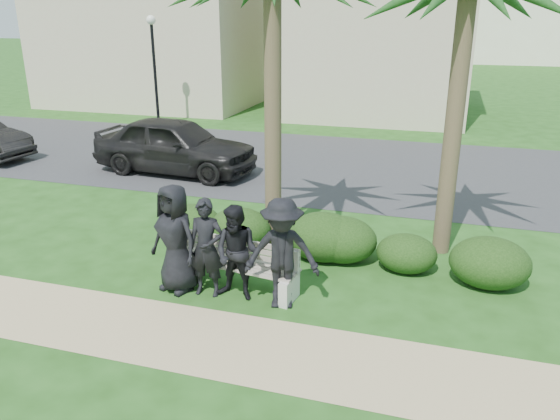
% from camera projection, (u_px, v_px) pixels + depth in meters
% --- Properties ---
extents(ground, '(160.00, 160.00, 0.00)m').
position_uv_depth(ground, '(289.00, 289.00, 9.11)').
color(ground, '#1E4714').
rests_on(ground, ground).
extents(footpath, '(30.00, 1.60, 0.01)m').
position_uv_depth(footpath, '(253.00, 349.00, 7.49)').
color(footpath, tan).
rests_on(footpath, ground).
extents(asphalt_street, '(160.00, 8.00, 0.01)m').
position_uv_depth(asphalt_street, '(363.00, 167.00, 16.31)').
color(asphalt_street, '#2D2D30').
rests_on(asphalt_street, ground).
extents(stucco_bldg_left, '(10.40, 8.40, 7.30)m').
position_uv_depth(stucco_bldg_left, '(159.00, 28.00, 27.35)').
color(stucco_bldg_left, '#C5B594').
rests_on(stucco_bldg_left, ground).
extents(stucco_bldg_right, '(8.40, 8.40, 7.30)m').
position_uv_depth(stucco_bldg_right, '(379.00, 30.00, 24.34)').
color(stucco_bldg_right, '#C5B594').
rests_on(stucco_bldg_right, ground).
extents(street_lamp, '(0.36, 0.36, 4.29)m').
position_uv_depth(street_lamp, '(153.00, 51.00, 21.37)').
color(street_lamp, black).
rests_on(street_lamp, ground).
extents(park_bench, '(2.34, 0.82, 0.79)m').
position_uv_depth(park_bench, '(232.00, 268.00, 9.06)').
color(park_bench, gray).
rests_on(park_bench, ground).
extents(man_a, '(1.02, 0.82, 1.82)m').
position_uv_depth(man_a, '(175.00, 238.00, 8.82)').
color(man_a, black).
rests_on(man_a, ground).
extents(man_b, '(0.62, 0.43, 1.63)m').
position_uv_depth(man_b, '(206.00, 248.00, 8.69)').
color(man_b, black).
rests_on(man_b, ground).
extents(man_c, '(0.81, 0.65, 1.57)m').
position_uv_depth(man_c, '(237.00, 253.00, 8.58)').
color(man_c, black).
rests_on(man_c, ground).
extents(man_d, '(1.26, 0.89, 1.78)m').
position_uv_depth(man_d, '(282.00, 254.00, 8.30)').
color(man_d, black).
rests_on(man_d, ground).
extents(hedge_a, '(1.20, 0.99, 0.78)m').
position_uv_depth(hedge_a, '(193.00, 223.00, 10.93)').
color(hedge_a, black).
rests_on(hedge_a, ground).
extents(hedge_b, '(1.22, 1.01, 0.80)m').
position_uv_depth(hedge_b, '(240.00, 227.00, 10.68)').
color(hedge_b, black).
rests_on(hedge_b, ground).
extents(hedge_c, '(1.39, 1.15, 0.91)m').
position_uv_depth(hedge_c, '(324.00, 235.00, 10.13)').
color(hedge_c, black).
rests_on(hedge_c, ground).
extents(hedge_d, '(1.31, 1.08, 0.85)m').
position_uv_depth(hedge_d, '(342.00, 238.00, 10.08)').
color(hedge_d, black).
rests_on(hedge_d, ground).
extents(hedge_e, '(1.07, 0.88, 0.70)m').
position_uv_depth(hedge_e, '(407.00, 252.00, 9.67)').
color(hedge_e, black).
rests_on(hedge_e, ground).
extents(hedge_f, '(1.33, 1.10, 0.87)m').
position_uv_depth(hedge_f, '(490.00, 261.00, 9.12)').
color(hedge_f, black).
rests_on(hedge_f, ground).
extents(car_a, '(4.82, 2.22, 1.60)m').
position_uv_depth(car_a, '(175.00, 145.00, 15.55)').
color(car_a, black).
rests_on(car_a, ground).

